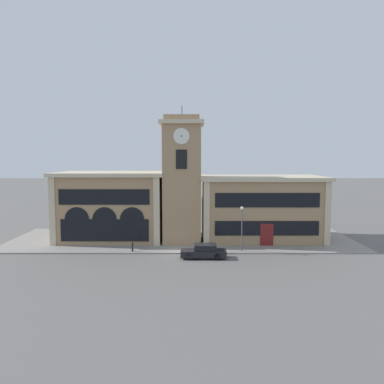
{
  "coord_description": "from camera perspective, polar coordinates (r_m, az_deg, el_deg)",
  "views": [
    {
      "loc": [
        1.2,
        -39.33,
        10.31
      ],
      "look_at": [
        1.25,
        3.4,
        6.4
      ],
      "focal_mm": 35.0,
      "sensor_mm": 36.0,
      "label": 1
    }
  ],
  "objects": [
    {
      "name": "ground_plane",
      "position": [
        40.68,
        -1.78,
        -9.45
      ],
      "size": [
        300.0,
        300.0,
        0.0
      ],
      "primitive_type": "plane",
      "color": "#605E5B"
    },
    {
      "name": "sidewalk_kerb",
      "position": [
        47.33,
        -1.53,
        -7.26
      ],
      "size": [
        42.45,
        13.72,
        0.15
      ],
      "color": "gray",
      "rests_on": "ground_plane"
    },
    {
      "name": "clock_tower",
      "position": [
        45.06,
        -1.6,
        1.85
      ],
      "size": [
        5.17,
        5.17,
        16.43
      ],
      "color": "#9E7F5B",
      "rests_on": "ground_plane"
    },
    {
      "name": "town_hall_left_wing",
      "position": [
        48.31,
        -12.16,
        -2.04
      ],
      "size": [
        13.45,
        9.02,
        8.54
      ],
      "color": "#9E7F5B",
      "rests_on": "ground_plane"
    },
    {
      "name": "town_hall_right_wing",
      "position": [
        48.07,
        10.34,
        -2.35
      ],
      "size": [
        15.39,
        9.02,
        8.02
      ],
      "color": "#9E7F5B",
      "rests_on": "ground_plane"
    },
    {
      "name": "parked_car_near",
      "position": [
        38.95,
        1.79,
        -8.96
      ],
      "size": [
        4.67,
        1.75,
        1.46
      ],
      "rotation": [
        0.0,
        0.0,
        3.14
      ],
      "color": "black",
      "rests_on": "ground_plane"
    },
    {
      "name": "street_lamp",
      "position": [
        40.96,
        7.56,
        -4.45
      ],
      "size": [
        0.36,
        0.36,
        4.92
      ],
      "color": "#4C4C51",
      "rests_on": "sidewalk_kerb"
    },
    {
      "name": "bollard",
      "position": [
        41.56,
        -9.12,
        -8.25
      ],
      "size": [
        0.18,
        0.18,
        1.06
      ],
      "color": "black",
      "rests_on": "sidewalk_kerb"
    }
  ]
}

